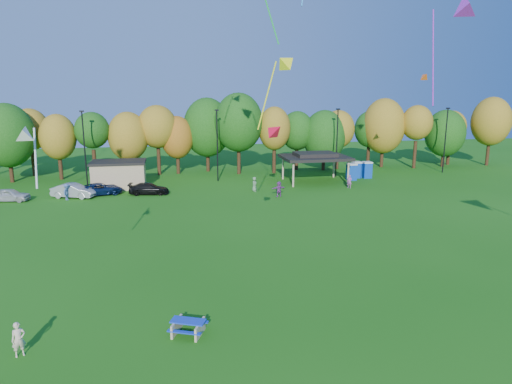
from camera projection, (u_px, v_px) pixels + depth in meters
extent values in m
plane|color=#19600F|center=(274.00, 355.00, 20.05)|extent=(160.00, 160.00, 0.00)
cylinder|color=black|center=(11.00, 168.00, 57.55)|extent=(0.50, 0.50, 3.56)
ellipsoid|color=#144C0F|center=(7.00, 135.00, 56.65)|extent=(6.62, 6.62, 8.00)
cylinder|color=black|center=(33.00, 162.00, 61.72)|extent=(0.50, 0.50, 3.79)
ellipsoid|color=olive|center=(30.00, 129.00, 60.75)|extent=(4.94, 4.94, 5.58)
cylinder|color=black|center=(61.00, 167.00, 59.43)|extent=(0.50, 0.50, 3.34)
ellipsoid|color=olive|center=(58.00, 137.00, 58.58)|extent=(4.61, 4.61, 5.88)
cylinder|color=black|center=(95.00, 164.00, 60.03)|extent=(0.50, 0.50, 3.82)
ellipsoid|color=#144C0F|center=(92.00, 130.00, 59.06)|extent=(4.43, 4.43, 4.73)
cylinder|color=black|center=(130.00, 164.00, 61.54)|extent=(0.50, 0.50, 3.25)
ellipsoid|color=olive|center=(128.00, 136.00, 60.71)|extent=(5.33, 5.33, 6.53)
cylinder|color=black|center=(159.00, 160.00, 62.73)|extent=(0.50, 0.50, 3.96)
ellipsoid|color=olive|center=(157.00, 127.00, 61.72)|extent=(5.31, 5.31, 5.82)
cylinder|color=black|center=(178.00, 163.00, 63.58)|extent=(0.50, 0.50, 3.05)
ellipsoid|color=#995914|center=(177.00, 137.00, 62.80)|extent=(4.54, 4.54, 5.87)
cylinder|color=black|center=(208.00, 158.00, 65.43)|extent=(0.50, 0.50, 3.77)
ellipsoid|color=#144C0F|center=(207.00, 127.00, 64.48)|extent=(6.69, 6.69, 8.35)
cylinder|color=black|center=(239.00, 159.00, 63.27)|extent=(0.50, 0.50, 4.28)
ellipsoid|color=#144C0F|center=(239.00, 122.00, 62.18)|extent=(6.64, 6.64, 8.01)
cylinder|color=black|center=(274.00, 160.00, 63.94)|extent=(0.50, 0.50, 3.76)
ellipsoid|color=olive|center=(274.00, 128.00, 62.98)|extent=(4.49, 4.49, 6.02)
cylinder|color=black|center=(297.00, 158.00, 66.66)|extent=(0.50, 0.50, 3.43)
ellipsoid|color=#144C0F|center=(297.00, 131.00, 65.78)|extent=(4.77, 4.77, 5.63)
cylinder|color=black|center=(323.00, 160.00, 66.60)|extent=(0.50, 0.50, 2.95)
ellipsoid|color=#144C0F|center=(324.00, 136.00, 65.85)|extent=(6.14, 6.14, 7.54)
cylinder|color=black|center=(337.00, 157.00, 67.41)|extent=(0.50, 0.50, 3.52)
ellipsoid|color=olive|center=(338.00, 129.00, 66.52)|extent=(4.78, 4.78, 5.53)
cylinder|color=black|center=(368.00, 155.00, 70.07)|extent=(0.50, 0.50, 3.39)
ellipsoid|color=#144C0F|center=(369.00, 129.00, 69.21)|extent=(4.54, 4.54, 5.46)
cylinder|color=black|center=(382.00, 155.00, 69.12)|extent=(0.50, 0.50, 3.72)
ellipsoid|color=olive|center=(384.00, 126.00, 68.17)|extent=(6.32, 6.32, 8.24)
cylinder|color=black|center=(415.00, 155.00, 68.01)|extent=(0.50, 0.50, 4.06)
ellipsoid|color=olive|center=(417.00, 123.00, 66.97)|extent=(4.50, 4.50, 5.13)
cylinder|color=black|center=(443.00, 157.00, 69.58)|extent=(0.50, 0.50, 3.05)
ellipsoid|color=#144C0F|center=(445.00, 133.00, 68.80)|extent=(5.97, 5.97, 7.05)
cylinder|color=black|center=(448.00, 153.00, 71.36)|extent=(0.50, 0.50, 3.55)
ellipsoid|color=olive|center=(451.00, 127.00, 70.46)|extent=(4.60, 4.60, 4.99)
cylinder|color=black|center=(488.00, 152.00, 70.58)|extent=(0.50, 0.50, 4.07)
ellipsoid|color=olive|center=(491.00, 121.00, 69.54)|extent=(5.83, 5.83, 7.42)
cylinder|color=black|center=(85.00, 149.00, 54.77)|extent=(0.16, 0.16, 9.00)
cube|color=black|center=(82.00, 111.00, 53.79)|extent=(0.50, 0.25, 0.18)
cylinder|color=black|center=(217.00, 146.00, 57.76)|extent=(0.16, 0.16, 9.00)
cube|color=black|center=(217.00, 110.00, 56.78)|extent=(0.50, 0.25, 0.18)
cylinder|color=black|center=(337.00, 143.00, 60.76)|extent=(0.16, 0.16, 9.00)
cube|color=black|center=(338.00, 109.00, 59.78)|extent=(0.50, 0.25, 0.18)
cylinder|color=black|center=(445.00, 141.00, 63.75)|extent=(0.16, 0.16, 9.00)
cube|color=black|center=(448.00, 108.00, 62.77)|extent=(0.50, 0.25, 0.18)
cube|color=tan|center=(119.00, 176.00, 54.25)|extent=(6.00, 4.00, 3.00)
cube|color=black|center=(118.00, 162.00, 53.90)|extent=(6.30, 4.30, 0.25)
cylinder|color=tan|center=(293.00, 175.00, 54.74)|extent=(0.24, 0.24, 3.00)
cylinder|color=tan|center=(348.00, 173.00, 56.05)|extent=(0.24, 0.24, 3.00)
cylinder|color=tan|center=(283.00, 168.00, 59.53)|extent=(0.24, 0.24, 3.00)
cylinder|color=tan|center=(334.00, 166.00, 60.84)|extent=(0.24, 0.24, 3.00)
cube|color=black|center=(315.00, 157.00, 57.43)|extent=(8.20, 6.20, 0.35)
cube|color=black|center=(315.00, 154.00, 57.34)|extent=(5.00, 3.50, 0.45)
cube|color=#0D3FAB|center=(351.00, 172.00, 59.11)|extent=(1.10, 1.10, 2.00)
cube|color=silver|center=(352.00, 164.00, 58.87)|extent=(1.15, 1.15, 0.18)
cube|color=#0D3FAB|center=(357.00, 170.00, 60.65)|extent=(1.10, 1.10, 2.00)
cube|color=silver|center=(357.00, 162.00, 60.41)|extent=(1.15, 1.15, 0.18)
cube|color=#0D3FAB|center=(367.00, 170.00, 60.60)|extent=(1.10, 1.10, 2.00)
cube|color=silver|center=(367.00, 162.00, 60.36)|extent=(1.15, 1.15, 0.18)
cube|color=tan|center=(177.00, 326.00, 21.88)|extent=(0.62, 1.25, 0.65)
cube|color=tan|center=(200.00, 329.00, 21.64)|extent=(0.62, 1.25, 0.65)
cube|color=blue|center=(188.00, 321.00, 21.68)|extent=(1.77, 1.27, 0.05)
cube|color=blue|center=(184.00, 332.00, 21.21)|extent=(1.59, 0.85, 0.05)
cube|color=blue|center=(192.00, 321.00, 22.28)|extent=(1.59, 0.85, 0.05)
imported|color=beige|center=(19.00, 339.00, 19.86)|extent=(0.68, 0.58, 1.58)
imported|color=silver|center=(9.00, 195.00, 47.81)|extent=(4.24, 2.26, 1.37)
imported|color=#9F9FA4|center=(73.00, 191.00, 49.41)|extent=(4.94, 3.11, 1.54)
imported|color=#0B1C45|center=(100.00, 189.00, 50.75)|extent=(5.22, 3.39, 1.34)
imported|color=black|center=(149.00, 189.00, 51.05)|extent=(4.61, 2.35, 1.28)
imported|color=purple|center=(279.00, 189.00, 49.88)|extent=(1.65, 0.82, 1.70)
imported|color=#A84FA2|center=(349.00, 181.00, 54.31)|extent=(0.69, 0.67, 1.59)
imported|color=#60855B|center=(254.00, 184.00, 52.49)|extent=(0.67, 0.90, 1.69)
imported|color=#456399|center=(67.00, 192.00, 48.31)|extent=(0.98, 1.29, 1.77)
cone|color=#BD28D6|center=(465.00, 4.00, 33.10)|extent=(2.51, 2.87, 2.36)
cylinder|color=#BD28D6|center=(433.00, 57.00, 35.90)|extent=(1.06, 2.69, 7.55)
cone|color=#FBFC1A|center=(288.00, 62.00, 31.12)|extent=(2.01, 1.88, 1.64)
cylinder|color=#FBFC1A|center=(267.00, 96.00, 32.09)|extent=(1.61, 0.99, 4.73)
cone|color=silver|center=(25.00, 132.00, 20.81)|extent=(1.00, 1.24, 1.16)
cylinder|color=silver|center=(36.00, 158.00, 21.98)|extent=(0.23, 1.12, 2.85)
cone|color=red|center=(276.00, 130.00, 27.34)|extent=(1.53, 1.58, 1.28)
cone|color=#F25B1C|center=(425.00, 76.00, 46.79)|extent=(1.00, 1.23, 1.18)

